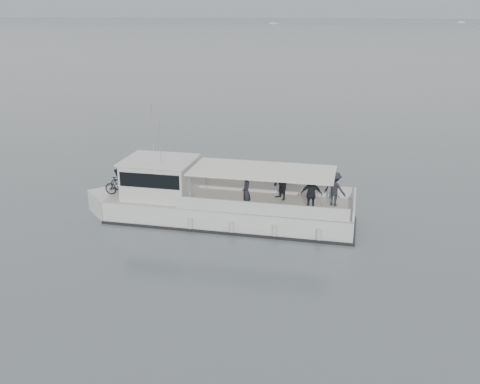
# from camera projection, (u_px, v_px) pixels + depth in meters

# --- Properties ---
(ground) EXTENTS (1400.00, 1400.00, 0.00)m
(ground) POSITION_uv_depth(u_px,v_px,m) (191.00, 217.00, 27.47)
(ground) COLOR #545E63
(ground) RESTS_ON ground
(headland) EXTENTS (1400.00, 90.00, 28.00)m
(headland) POSITION_uv_depth(u_px,v_px,m) (305.00, 3.00, 547.95)
(headland) COLOR #939EA8
(headland) RESTS_ON ground
(tour_boat) EXTENTS (14.02, 4.61, 5.83)m
(tour_boat) POSITION_uv_depth(u_px,v_px,m) (207.00, 202.00, 26.82)
(tour_boat) COLOR white
(tour_boat) RESTS_ON ground
(moored_fleet) EXTENTS (421.93, 344.35, 10.37)m
(moored_fleet) POSITION_uv_depth(u_px,v_px,m) (263.00, 32.00, 225.60)
(moored_fleet) COLOR white
(moored_fleet) RESTS_ON ground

